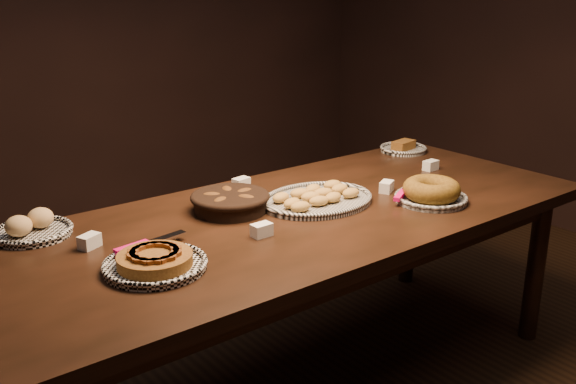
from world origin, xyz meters
TOP-DOWN VIEW (x-y plane):
  - ground at (0.00, 0.00)m, footprint 5.00×5.00m
  - buffet_table at (0.00, 0.00)m, footprint 2.40×1.00m
  - apple_tart_plate at (-0.65, -0.12)m, footprint 0.35×0.34m
  - madeleine_platter at (0.13, 0.04)m, footprint 0.47×0.38m
  - bundt_cake_plate at (0.50, -0.23)m, footprint 0.31×0.32m
  - croissant_basket at (-0.19, 0.17)m, footprint 0.37×0.37m
  - bread_roll_plate at (-0.86, 0.38)m, footprint 0.27×0.27m
  - loaf_plate at (1.00, 0.38)m, footprint 0.24×0.24m
  - tent_cards at (0.06, 0.09)m, footprint 1.67×0.54m

SIDE VIEW (x-z plane):
  - ground at x=0.00m, z-range 0.00..0.00m
  - buffet_table at x=0.00m, z-range 0.30..1.05m
  - loaf_plate at x=1.00m, z-range 0.74..0.80m
  - madeleine_platter at x=0.13m, z-range 0.74..0.79m
  - tent_cards at x=0.06m, z-range 0.75..0.79m
  - apple_tart_plate at x=-0.65m, z-range 0.74..0.80m
  - bread_roll_plate at x=-0.86m, z-range 0.73..0.82m
  - bundt_cake_plate at x=0.50m, z-range 0.74..0.83m
  - croissant_basket at x=-0.19m, z-range 0.76..0.83m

